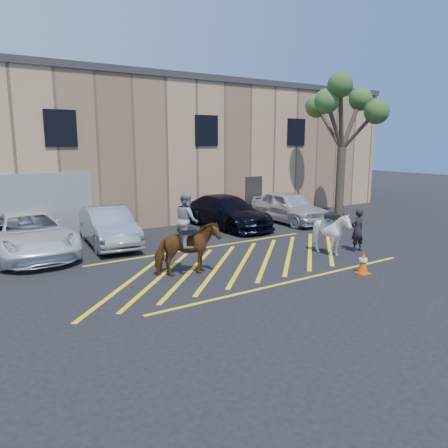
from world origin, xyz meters
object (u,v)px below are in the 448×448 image
car_silver_sedan (109,227)px  saddled_white (331,233)px  tree (344,108)px  car_blue_suv (227,212)px  handler (357,230)px  car_white_pickup (29,234)px  traffic_cone (363,262)px  car_white_suv (289,207)px  mounted_bay (187,242)px

car_silver_sedan → saddled_white: 8.59m
car_silver_sedan → tree: 12.90m
car_blue_suv → handler: 6.68m
car_white_pickup → tree: tree is taller
car_white_pickup → traffic_cone: bearing=-45.4°
saddled_white → car_white_suv: bearing=61.5°
handler → tree: bearing=-129.8°
car_blue_suv → mounted_bay: size_ratio=2.03×
car_blue_suv → traffic_cone: size_ratio=7.17×
car_silver_sedan → saddled_white: bearing=-37.6°
saddled_white → car_blue_suv: bearing=92.0°
car_white_pickup → tree: bearing=-5.5°
car_white_suv → mounted_bay: (-8.65, -5.03, 0.25)m
car_white_pickup → tree: size_ratio=0.77×
car_blue_suv → saddled_white: saddled_white is taller
car_white_suv → tree: size_ratio=0.64×
tree → mounted_bay: bearing=-160.5°
car_white_pickup → saddled_white: saddled_white is taller
car_silver_sedan → car_white_suv: (9.32, -0.18, 0.04)m
car_blue_suv → tree: (5.89, -1.66, 4.93)m
handler → mounted_bay: bearing=-5.1°
car_silver_sedan → car_blue_suv: bearing=10.3°
car_silver_sedan → car_white_pickup: bearing=-174.2°
car_white_suv → tree: tree is taller
handler → traffic_cone: size_ratio=2.21×
car_white_suv → traffic_cone: (-4.03, -7.94, -0.43)m
traffic_cone → car_blue_suv: bearing=85.6°
car_white_suv → traffic_cone: car_white_suv is taller
mounted_bay → tree: tree is taller
traffic_cone → saddled_white: bearing=67.6°
tree → car_white_suv: bearing=157.1°
car_blue_suv → mounted_bay: (-5.29, -5.62, 0.28)m
car_white_pickup → car_white_suv: 12.25m
mounted_bay → car_white_pickup: bearing=124.5°
handler → traffic_cone: (-2.13, -2.02, -0.44)m
tree → handler: bearing=-132.3°
car_silver_sedan → mounted_bay: mounted_bay is taller
traffic_cone → car_white_pickup: bearing=135.3°
car_blue_suv → car_silver_sedan: bearing=-179.5°
car_silver_sedan → handler: bearing=-33.1°
traffic_cone → tree: size_ratio=0.10×
car_blue_suv → tree: tree is taller
car_white_pickup → mounted_bay: bearing=-56.1°
saddled_white → traffic_cone: (-0.89, -2.16, -0.44)m
tree → car_blue_suv: bearing=164.2°
car_white_suv → car_white_pickup: bearing=-178.8°
car_silver_sedan → handler: (7.42, -6.10, 0.05)m
car_white_pickup → car_white_suv: (12.25, -0.21, 0.01)m
car_white_pickup → car_blue_suv: bearing=1.9°
handler → traffic_cone: 2.97m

